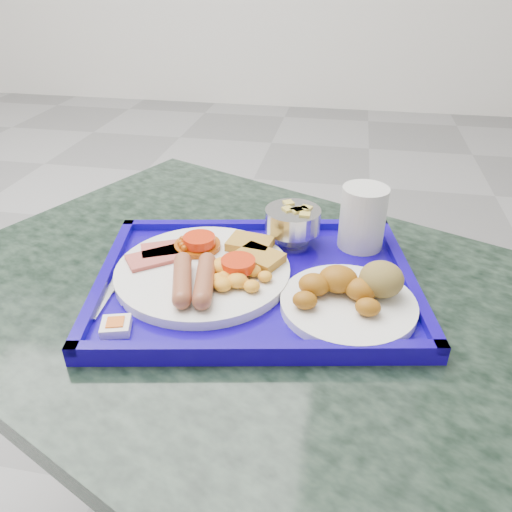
{
  "coord_description": "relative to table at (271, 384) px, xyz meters",
  "views": [
    {
      "loc": [
        1.18,
        -1.34,
        1.11
      ],
      "look_at": [
        1.07,
        -0.72,
        0.73
      ],
      "focal_mm": 35.0,
      "sensor_mm": 36.0,
      "label": 1
    }
  ],
  "objects": [
    {
      "name": "tray",
      "position": [
        -0.03,
        0.03,
        0.18
      ],
      "size": [
        0.53,
        0.43,
        0.03
      ],
      "rotation": [
        0.0,
        0.0,
        0.19
      ],
      "color": "#13039C",
      "rests_on": "table"
    },
    {
      "name": "bread_plate",
      "position": [
        0.11,
        -0.02,
        0.21
      ],
      "size": [
        0.19,
        0.19,
        0.06
      ],
      "rotation": [
        0.0,
        0.0,
        0.21
      ],
      "color": "white",
      "rests_on": "tray"
    },
    {
      "name": "floor",
      "position": [
        -1.1,
        0.75,
        -0.5
      ],
      "size": [
        6.0,
        6.0,
        0.0
      ],
      "primitive_type": "plane",
      "color": "gray",
      "rests_on": "ground"
    },
    {
      "name": "table",
      "position": [
        0.0,
        0.0,
        0.0
      ],
      "size": [
        1.28,
        1.1,
        0.68
      ],
      "rotation": [
        0.0,
        0.0,
        -0.42
      ],
      "color": "slate",
      "rests_on": "floor"
    },
    {
      "name": "main_plate",
      "position": [
        -0.11,
        0.02,
        0.2
      ],
      "size": [
        0.27,
        0.27,
        0.04
      ],
      "rotation": [
        0.0,
        0.0,
        0.14
      ],
      "color": "white",
      "rests_on": "tray"
    },
    {
      "name": "jam_packet",
      "position": [
        -0.19,
        -0.13,
        0.2
      ],
      "size": [
        0.05,
        0.05,
        0.01
      ],
      "rotation": [
        0.0,
        0.0,
        0.29
      ],
      "color": "white",
      "rests_on": "tray"
    },
    {
      "name": "knife",
      "position": [
        -0.24,
        -0.02,
        0.19
      ],
      "size": [
        0.02,
        0.19,
        0.0
      ],
      "primitive_type": "cube",
      "rotation": [
        0.0,
        0.0,
        0.06
      ],
      "color": "#ABABAD",
      "rests_on": "tray"
    },
    {
      "name": "juice_cup",
      "position": [
        0.12,
        0.16,
        0.25
      ],
      "size": [
        0.08,
        0.08,
        0.11
      ],
      "color": "silver",
      "rests_on": "tray"
    },
    {
      "name": "fruit_bowl",
      "position": [
        0.01,
        0.15,
        0.23
      ],
      "size": [
        0.09,
        0.09,
        0.07
      ],
      "color": "#ABABAD",
      "rests_on": "tray"
    },
    {
      "name": "spoon",
      "position": [
        -0.2,
        0.05,
        0.19
      ],
      "size": [
        0.09,
        0.18,
        0.01
      ],
      "rotation": [
        0.0,
        0.0,
        0.37
      ],
      "color": "#ABABAD",
      "rests_on": "tray"
    }
  ]
}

